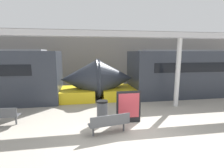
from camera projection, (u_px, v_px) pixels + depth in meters
The scene contains 9 objects.
ground_plane at pixel (136, 136), 6.42m from camera, with size 60.00×60.00×0.00m, color #A8A093.
station_wall at pixel (102, 58), 16.19m from camera, with size 56.00×0.20×5.00m, color gray.
train_left at pixel (200, 73), 12.70m from camera, with size 15.03×2.93×3.20m.
bench_near at pixel (110, 122), 6.47m from camera, with size 1.58×0.72×0.80m.
bench_far at pixel (0, 115), 7.22m from camera, with size 1.44×0.50×0.80m.
trash_bin at pixel (102, 112), 7.53m from camera, with size 0.49×0.49×0.99m.
poster_board at pixel (129, 107), 7.53m from camera, with size 1.07×0.07×1.41m.
support_column_near at pixel (178, 73), 9.69m from camera, with size 0.26×0.26×3.78m, color silver.
canopy_beam at pixel (180, 35), 9.32m from camera, with size 28.00×0.60×0.28m, color #B7B7BC.
Camera 1 is at (-1.87, -5.74, 3.04)m, focal length 28.00 mm.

